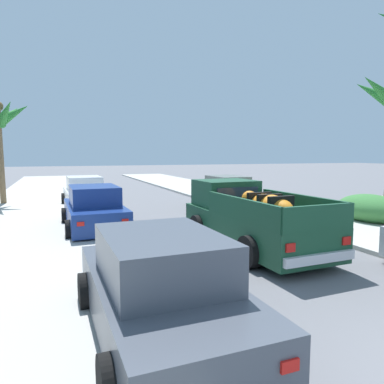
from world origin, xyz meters
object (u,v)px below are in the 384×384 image
at_px(car_right_near, 94,210).
at_px(car_left_far, 160,290).
at_px(pickup_truck, 249,219).
at_px(car_right_mid, 85,193).
at_px(hedge_bush, 370,209).
at_px(car_left_near, 228,193).

relative_size(car_right_near, car_left_far, 1.00).
xyz_separation_m(pickup_truck, car_right_near, (-3.83, 3.89, -0.10)).
bearing_deg(car_right_mid, car_left_far, -89.87).
height_order(car_right_mid, hedge_bush, car_right_mid).
bearing_deg(car_left_far, car_right_mid, 90.13).
height_order(car_left_near, hedge_bush, car_left_near).
height_order(pickup_truck, hedge_bush, pickup_truck).
height_order(pickup_truck, car_right_near, pickup_truck).
height_order(car_left_near, car_left_far, same).
height_order(pickup_truck, car_right_mid, pickup_truck).
bearing_deg(hedge_bush, pickup_truck, -166.95).
bearing_deg(hedge_bush, car_left_near, 119.07).
bearing_deg(car_right_near, car_right_mid, 88.99).
xyz_separation_m(car_right_mid, car_left_far, (0.03, -13.15, 0.00)).
relative_size(car_left_near, car_right_mid, 1.00).
relative_size(pickup_truck, car_right_near, 1.23).
xyz_separation_m(car_left_far, hedge_bush, (9.77, 5.29, -0.16)).
distance_m(car_right_near, hedge_bush, 10.20).
bearing_deg(car_right_near, hedge_bush, -14.12).
bearing_deg(car_left_far, pickup_truck, 46.38).
distance_m(pickup_truck, hedge_bush, 6.23).
relative_size(car_right_mid, car_left_far, 1.01).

